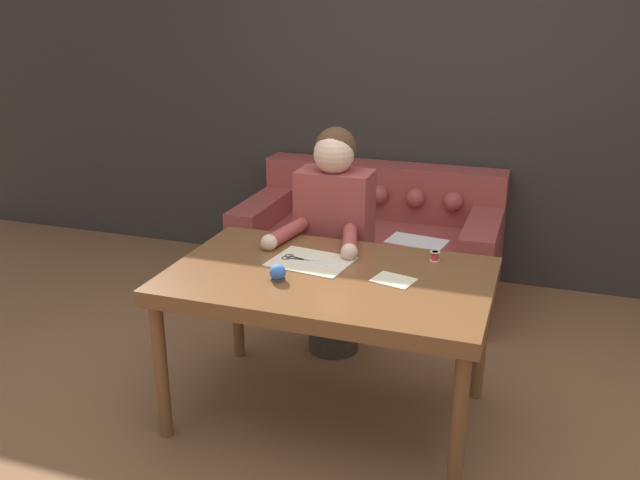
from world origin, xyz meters
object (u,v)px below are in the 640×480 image
couch (371,249)px  pin_cushion (278,273)px  person (334,243)px  thread_spool (435,256)px  dining_table (329,288)px  scissors (299,259)px

couch → pin_cushion: 1.67m
couch → person: (0.01, -0.86, 0.34)m
couch → thread_spool: bearing=-62.8°
dining_table → thread_spool: thread_spool is taller
couch → thread_spool: (0.60, -1.16, 0.45)m
dining_table → person: (-0.17, 0.61, -0.02)m
person → scissors: 0.51m
thread_spool → person: bearing=152.1°
dining_table → person: bearing=105.9°
scissors → pin_cushion: (0.00, -0.25, 0.03)m
thread_spool → pin_cushion: 0.74m
person → scissors: size_ratio=5.00×
scissors → thread_spool: size_ratio=5.53×
dining_table → scissors: scissors is taller
dining_table → thread_spool: size_ratio=31.17×
person → thread_spool: (0.58, -0.31, 0.11)m
couch → scissors: bearing=-89.8°
pin_cushion → scissors: bearing=90.1°
thread_spool → scissors: bearing=-162.4°
person → dining_table: bearing=-74.1°
couch → dining_table: bearing=-82.7°
scissors → couch: bearing=90.2°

